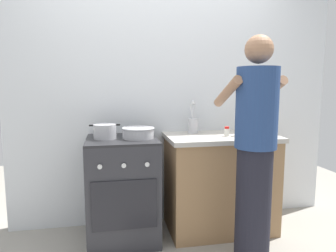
% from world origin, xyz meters
% --- Properties ---
extents(ground, '(6.00, 6.00, 0.00)m').
position_xyz_m(ground, '(0.00, 0.00, 0.00)').
color(ground, gray).
extents(back_wall, '(3.20, 0.10, 2.50)m').
position_xyz_m(back_wall, '(0.20, 0.50, 1.25)').
color(back_wall, silver).
rests_on(back_wall, ground).
extents(countertop, '(1.00, 0.60, 0.90)m').
position_xyz_m(countertop, '(0.55, 0.15, 0.45)').
color(countertop, '#99724C').
rests_on(countertop, ground).
extents(stove_range, '(0.60, 0.62, 0.90)m').
position_xyz_m(stove_range, '(-0.35, 0.15, 0.45)').
color(stove_range, '#2D2D33').
rests_on(stove_range, ground).
extents(pot, '(0.26, 0.19, 0.12)m').
position_xyz_m(pot, '(-0.49, 0.15, 0.96)').
color(pot, '#B2B2B7').
rests_on(pot, stove_range).
extents(mixing_bowl, '(0.28, 0.28, 0.09)m').
position_xyz_m(mixing_bowl, '(-0.21, 0.13, 0.95)').
color(mixing_bowl, '#B7B7BC').
rests_on(mixing_bowl, stove_range).
extents(utensil_crock, '(0.10, 0.10, 0.31)m').
position_xyz_m(utensil_crock, '(0.33, 0.32, 0.99)').
color(utensil_crock, silver).
rests_on(utensil_crock, countertop).
extents(spice_bottle, '(0.04, 0.04, 0.09)m').
position_xyz_m(spice_bottle, '(0.58, 0.08, 0.94)').
color(spice_bottle, silver).
rests_on(spice_bottle, countertop).
extents(oil_bottle, '(0.07, 0.07, 0.24)m').
position_xyz_m(oil_bottle, '(0.73, 0.09, 1.00)').
color(oil_bottle, gold).
rests_on(oil_bottle, countertop).
extents(person, '(0.41, 0.50, 1.70)m').
position_xyz_m(person, '(0.59, -0.44, 0.86)').
color(person, black).
rests_on(person, ground).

